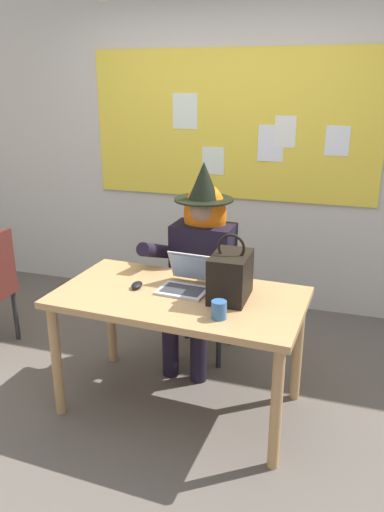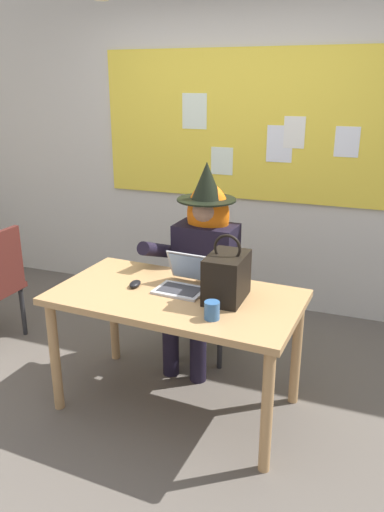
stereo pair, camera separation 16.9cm
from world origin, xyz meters
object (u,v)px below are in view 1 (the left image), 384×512
object	(u,v)px
desk_main	(179,309)
computer_mouse	(137,285)
chair_at_desk	(205,284)
laptop	(186,281)
coffee_mug	(219,310)
handbag	(230,276)
person_costumed	(200,253)

from	to	relation	value
desk_main	computer_mouse	size ratio (longest dim) A/B	13.97
chair_at_desk	computer_mouse	distance (m)	0.80
laptop	coffee_mug	xyz separation A→B (m)	(0.28, -0.32, 0.00)
laptop	computer_mouse	size ratio (longest dim) A/B	2.99
computer_mouse	handbag	size ratio (longest dim) A/B	0.28
desk_main	laptop	bearing A→B (deg)	82.70
chair_at_desk	coffee_mug	distance (m)	1.08
computer_mouse	desk_main	bearing A→B (deg)	-7.67
desk_main	person_costumed	xyz separation A→B (m)	(-0.06, 0.62, 0.13)
chair_at_desk	coffee_mug	xyz separation A→B (m)	(0.36, -0.97, 0.29)
person_costumed	chair_at_desk	bearing A→B (deg)	-178.38
desk_main	person_costumed	size ratio (longest dim) A/B	1.04
desk_main	chair_at_desk	bearing A→B (deg)	94.75
chair_at_desk	person_costumed	world-z (taller)	person_costumed
laptop	coffee_mug	bearing A→B (deg)	-44.29
desk_main	handbag	size ratio (longest dim) A/B	3.84
coffee_mug	laptop	bearing A→B (deg)	131.46
person_costumed	laptop	world-z (taller)	person_costumed
desk_main	chair_at_desk	size ratio (longest dim) A/B	1.61
computer_mouse	coffee_mug	xyz separation A→B (m)	(0.56, -0.24, 0.03)
coffee_mug	chair_at_desk	bearing A→B (deg)	110.15
chair_at_desk	handbag	xyz separation A→B (m)	(0.35, -0.71, 0.37)
desk_main	person_costumed	bearing A→B (deg)	95.81
person_costumed	computer_mouse	world-z (taller)	person_costumed
chair_at_desk	computer_mouse	xyz separation A→B (m)	(-0.21, -0.73, 0.26)
person_costumed	coffee_mug	size ratio (longest dim) A/B	14.73
laptop	coffee_mug	world-z (taller)	laptop
laptop	coffee_mug	size ratio (longest dim) A/B	3.28
handbag	coffee_mug	distance (m)	0.28
laptop	chair_at_desk	bearing A→B (deg)	100.68
computer_mouse	coffee_mug	size ratio (longest dim) A/B	1.09
chair_at_desk	laptop	distance (m)	0.72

